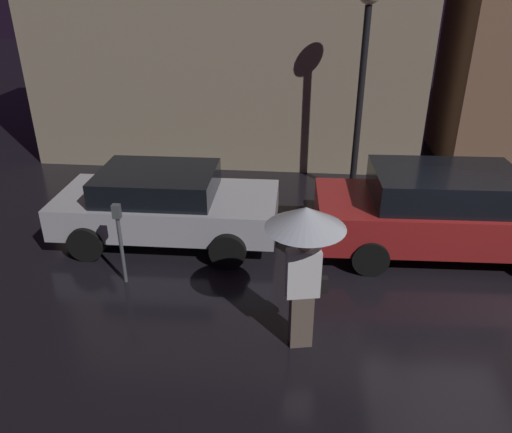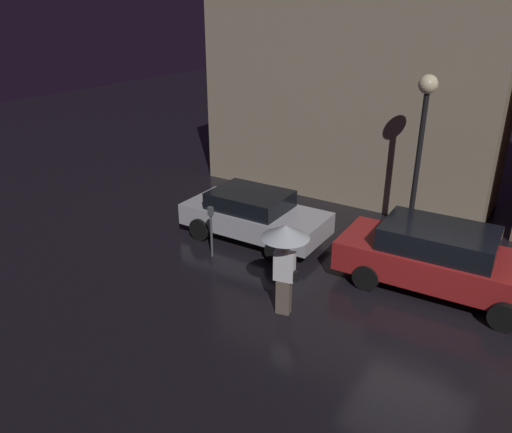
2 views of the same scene
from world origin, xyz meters
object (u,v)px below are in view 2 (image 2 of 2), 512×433
object	(u,v)px
parked_car_red	(442,259)
pedestrian_with_umbrella	(285,246)
parking_meter	(211,226)
street_lamp_near	(423,120)
parked_car_silver	(254,214)

from	to	relation	value
parked_car_red	pedestrian_with_umbrella	bearing A→B (deg)	-134.38
parked_car_red	parking_meter	world-z (taller)	parked_car_red
pedestrian_with_umbrella	street_lamp_near	distance (m)	5.53
parked_car_red	street_lamp_near	size ratio (longest dim) A/B	1.06
parked_car_silver	parking_meter	world-z (taller)	parking_meter
parking_meter	street_lamp_near	bearing A→B (deg)	45.50
pedestrian_with_umbrella	parking_meter	world-z (taller)	pedestrian_with_umbrella
parked_car_red	street_lamp_near	xyz separation A→B (m)	(-1.43, 2.42, 2.49)
pedestrian_with_umbrella	street_lamp_near	xyz separation A→B (m)	(1.06, 5.15, 1.70)
parked_car_red	parking_meter	bearing A→B (deg)	-166.06
street_lamp_near	pedestrian_with_umbrella	bearing A→B (deg)	-101.61
parked_car_silver	parked_car_red	size ratio (longest dim) A/B	0.85
parking_meter	parked_car_red	bearing A→B (deg)	16.00
parked_car_silver	street_lamp_near	xyz separation A→B (m)	(3.56, 2.45, 2.56)
pedestrian_with_umbrella	parked_car_red	bearing A→B (deg)	35.90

